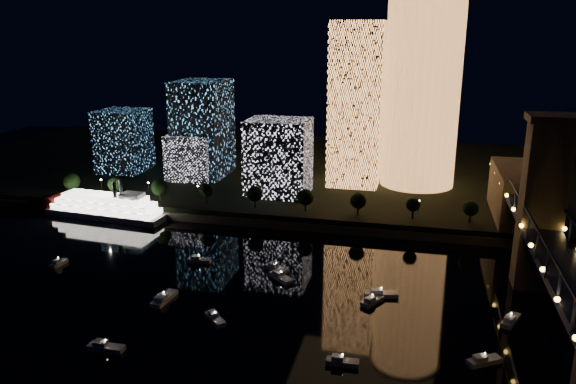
% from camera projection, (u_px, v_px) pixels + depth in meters
% --- Properties ---
extents(ground, '(520.00, 520.00, 0.00)m').
position_uv_depth(ground, '(272.00, 349.00, 131.13)').
color(ground, black).
rests_on(ground, ground).
extents(far_bank, '(420.00, 160.00, 5.00)m').
position_uv_depth(far_bank, '(354.00, 173.00, 279.89)').
color(far_bank, black).
rests_on(far_bank, ground).
extents(seawall, '(420.00, 6.00, 3.00)m').
position_uv_depth(seawall, '(329.00, 227.00, 207.31)').
color(seawall, '#6B5E4C').
rests_on(seawall, ground).
extents(tower_cylindrical, '(34.00, 34.00, 81.84)m').
position_uv_depth(tower_cylindrical, '(422.00, 91.00, 240.13)').
color(tower_cylindrical, '#FF9E51').
rests_on(tower_cylindrical, far_bank).
extents(tower_rectangular, '(22.11, 22.11, 70.35)m').
position_uv_depth(tower_rectangular, '(356.00, 105.00, 243.19)').
color(tower_rectangular, '#FF9E51').
rests_on(tower_rectangular, far_bank).
extents(midrise_blocks, '(106.56, 48.02, 44.15)m').
position_uv_depth(midrise_blocks, '(201.00, 141.00, 256.47)').
color(midrise_blocks, white).
rests_on(midrise_blocks, far_bank).
extents(riverboat, '(53.71, 15.74, 15.95)m').
position_uv_depth(riverboat, '(101.00, 207.00, 222.32)').
color(riverboat, silver).
rests_on(riverboat, ground).
extents(motorboats, '(138.42, 56.81, 2.78)m').
position_uv_depth(motorboats, '(280.00, 302.00, 151.79)').
color(motorboats, silver).
rests_on(motorboats, ground).
extents(esplanade_trees, '(166.28, 6.99, 8.99)m').
position_uv_depth(esplanade_trees, '(231.00, 192.00, 219.14)').
color(esplanade_trees, black).
rests_on(esplanade_trees, far_bank).
extents(street_lamps, '(132.70, 0.70, 5.65)m').
position_uv_depth(street_lamps, '(250.00, 193.00, 223.91)').
color(street_lamps, black).
rests_on(street_lamps, far_bank).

